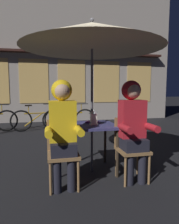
# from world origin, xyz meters

# --- Properties ---
(ground_plane) EXTENTS (60.00, 60.00, 0.00)m
(ground_plane) POSITION_xyz_m (0.00, 0.00, 0.00)
(ground_plane) COLOR black
(cafe_table) EXTENTS (0.72, 0.72, 0.74)m
(cafe_table) POSITION_xyz_m (0.00, 0.00, 0.64)
(cafe_table) COLOR navy
(cafe_table) RESTS_ON ground_plane
(patio_umbrella) EXTENTS (2.10, 2.10, 2.31)m
(patio_umbrella) POSITION_xyz_m (0.00, 0.00, 2.06)
(patio_umbrella) COLOR #4C4C51
(patio_umbrella) RESTS_ON ground_plane
(lantern) EXTENTS (0.11, 0.11, 0.23)m
(lantern) POSITION_xyz_m (0.02, -0.04, 0.86)
(lantern) COLOR white
(lantern) RESTS_ON cafe_table
(chair_left) EXTENTS (0.40, 0.40, 0.87)m
(chair_left) POSITION_xyz_m (-0.48, -0.37, 0.49)
(chair_left) COLOR olive
(chair_left) RESTS_ON ground_plane
(chair_right) EXTENTS (0.40, 0.40, 0.87)m
(chair_right) POSITION_xyz_m (0.48, -0.37, 0.49)
(chair_right) COLOR olive
(chair_right) RESTS_ON ground_plane
(person_left_hooded) EXTENTS (0.45, 0.56, 1.40)m
(person_left_hooded) POSITION_xyz_m (-0.48, -0.43, 0.85)
(person_left_hooded) COLOR black
(person_left_hooded) RESTS_ON ground_plane
(person_right_hooded) EXTENTS (0.45, 0.56, 1.40)m
(person_right_hooded) POSITION_xyz_m (0.48, -0.43, 0.85)
(person_right_hooded) COLOR black
(person_right_hooded) RESTS_ON ground_plane
(shopfront_building) EXTENTS (10.00, 0.93, 6.20)m
(shopfront_building) POSITION_xyz_m (-0.40, 5.40, 3.09)
(shopfront_building) COLOR #9E9389
(shopfront_building) RESTS_ON ground_plane
(bicycle_second) EXTENTS (1.66, 0.35, 0.84)m
(bicycle_second) POSITION_xyz_m (-0.95, 3.41, 0.35)
(bicycle_second) COLOR black
(bicycle_second) RESTS_ON ground_plane
(bicycle_third) EXTENTS (1.68, 0.08, 0.84)m
(bicycle_third) POSITION_xyz_m (0.01, 3.28, 0.35)
(bicycle_third) COLOR black
(bicycle_third) RESTS_ON ground_plane
(book) EXTENTS (0.24, 0.22, 0.02)m
(book) POSITION_xyz_m (0.04, 0.13, 0.75)
(book) COLOR #661E7A
(book) RESTS_ON cafe_table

